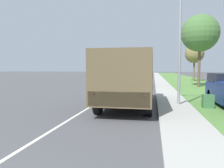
# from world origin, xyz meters

# --- Properties ---
(ground_plane) EXTENTS (180.00, 180.00, 0.00)m
(ground_plane) POSITION_xyz_m (0.00, 40.00, 0.00)
(ground_plane) COLOR #4C4C4F
(lane_centre_stripe) EXTENTS (0.12, 120.00, 0.00)m
(lane_centre_stripe) POSITION_xyz_m (0.00, 40.00, 0.00)
(lane_centre_stripe) COLOR silver
(lane_centre_stripe) RESTS_ON ground
(sidewalk_right) EXTENTS (1.80, 120.00, 0.12)m
(sidewalk_right) POSITION_xyz_m (4.50, 40.00, 0.06)
(sidewalk_right) COLOR #ADAAA3
(sidewalk_right) RESTS_ON ground
(grass_strip_right) EXTENTS (7.00, 120.00, 0.02)m
(grass_strip_right) POSITION_xyz_m (8.90, 40.00, 0.01)
(grass_strip_right) COLOR #56843D
(grass_strip_right) RESTS_ON ground
(military_truck) EXTENTS (2.58, 7.38, 2.89)m
(military_truck) POSITION_xyz_m (2.03, 10.90, 1.60)
(military_truck) COLOR #545B3D
(military_truck) RESTS_ON ground
(car_nearest_ahead) EXTENTS (1.86, 4.55, 1.55)m
(car_nearest_ahead) POSITION_xyz_m (1.67, 24.64, 0.70)
(car_nearest_ahead) COLOR maroon
(car_nearest_ahead) RESTS_ON ground
(car_second_ahead) EXTENTS (1.74, 4.85, 1.40)m
(car_second_ahead) POSITION_xyz_m (-1.63, 35.50, 0.64)
(car_second_ahead) COLOR black
(car_second_ahead) RESTS_ON ground
(car_third_ahead) EXTENTS (1.84, 4.56, 1.67)m
(car_third_ahead) POSITION_xyz_m (-2.19, 50.14, 0.74)
(car_third_ahead) COLOR #B7BABF
(car_third_ahead) RESTS_ON ground
(car_fourth_ahead) EXTENTS (1.86, 4.51, 1.73)m
(car_fourth_ahead) POSITION_xyz_m (1.91, 61.91, 0.77)
(car_fourth_ahead) COLOR silver
(car_fourth_ahead) RESTS_ON ground
(car_farthest_ahead) EXTENTS (1.95, 4.04, 1.71)m
(car_farthest_ahead) POSITION_xyz_m (2.02, 74.88, 0.76)
(car_farthest_ahead) COLOR maroon
(car_farthest_ahead) RESTS_ON ground
(lamp_post) EXTENTS (1.69, 0.24, 6.38)m
(lamp_post) POSITION_xyz_m (4.52, 11.52, 3.97)
(lamp_post) COLOR gray
(lamp_post) RESTS_ON sidewalk_right
(tree_mid_right) EXTENTS (4.06, 4.06, 7.96)m
(tree_mid_right) POSITION_xyz_m (8.34, 24.72, 5.92)
(tree_mid_right) COLOR brown
(tree_mid_right) RESTS_ON grass_strip_right
(tree_far_right) EXTENTS (3.02, 3.02, 5.94)m
(tree_far_right) POSITION_xyz_m (9.86, 36.41, 4.42)
(tree_far_right) COLOR brown
(tree_far_right) RESTS_ON grass_strip_right
(utility_box) EXTENTS (0.55, 0.45, 0.70)m
(utility_box) POSITION_xyz_m (6.20, 11.22, 0.37)
(utility_box) COLOR #3D7042
(utility_box) RESTS_ON grass_strip_right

